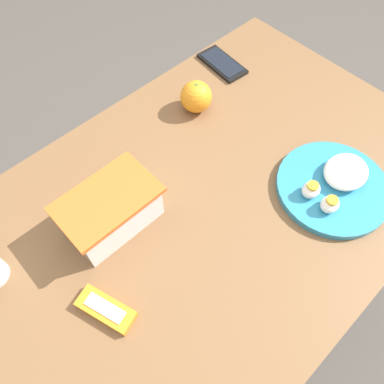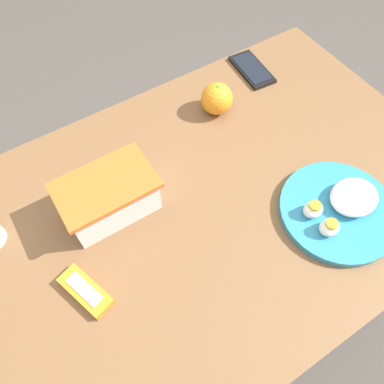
# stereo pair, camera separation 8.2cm
# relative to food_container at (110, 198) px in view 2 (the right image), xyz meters

# --- Properties ---
(ground_plane) EXTENTS (10.00, 10.00, 0.00)m
(ground_plane) POSITION_rel_food_container_xyz_m (0.16, -0.10, -0.78)
(ground_plane) COLOR #4C4742
(table) EXTENTS (1.24, 0.76, 0.74)m
(table) POSITION_rel_food_container_xyz_m (0.16, -0.10, -0.16)
(table) COLOR brown
(table) RESTS_ON ground_plane
(food_container) EXTENTS (0.20, 0.13, 0.10)m
(food_container) POSITION_rel_food_container_xyz_m (0.00, 0.00, 0.00)
(food_container) COLOR white
(food_container) RESTS_ON table
(orange_fruit) EXTENTS (0.08, 0.08, 0.08)m
(orange_fruit) POSITION_rel_food_container_xyz_m (0.36, 0.13, -0.00)
(orange_fruit) COLOR orange
(orange_fruit) RESTS_ON table
(rice_plate) EXTENTS (0.25, 0.25, 0.05)m
(rice_plate) POSITION_rel_food_container_xyz_m (0.42, -0.27, -0.03)
(rice_plate) COLOR teal
(rice_plate) RESTS_ON table
(candy_bar) EXTENTS (0.08, 0.12, 0.02)m
(candy_bar) POSITION_rel_food_container_xyz_m (-0.13, -0.14, -0.04)
(candy_bar) COLOR orange
(candy_bar) RESTS_ON table
(cell_phone) EXTENTS (0.08, 0.15, 0.01)m
(cell_phone) POSITION_rel_food_container_xyz_m (0.53, 0.20, -0.04)
(cell_phone) COLOR black
(cell_phone) RESTS_ON table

